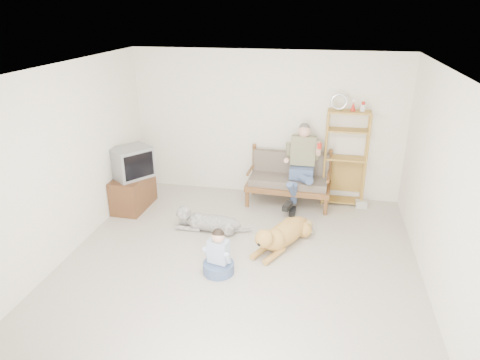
% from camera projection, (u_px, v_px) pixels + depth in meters
% --- Properties ---
extents(floor, '(5.50, 5.50, 0.00)m').
position_uv_depth(floor, '(236.00, 270.00, 5.93)').
color(floor, beige).
rests_on(floor, ground).
extents(ceiling, '(5.50, 5.50, 0.00)m').
position_uv_depth(ceiling, '(236.00, 72.00, 4.90)').
color(ceiling, white).
rests_on(ceiling, ground).
extents(wall_back, '(5.00, 0.00, 5.00)m').
position_uv_depth(wall_back, '(266.00, 125.00, 7.91)').
color(wall_back, white).
rests_on(wall_back, ground).
extents(wall_front, '(5.00, 0.00, 5.00)m').
position_uv_depth(wall_front, '(155.00, 331.00, 2.92)').
color(wall_front, white).
rests_on(wall_front, ground).
extents(wall_left, '(0.00, 5.50, 5.50)m').
position_uv_depth(wall_left, '(58.00, 167.00, 5.86)').
color(wall_left, white).
rests_on(wall_left, ground).
extents(wall_right, '(0.00, 5.50, 5.50)m').
position_uv_depth(wall_right, '(447.00, 197.00, 4.96)').
color(wall_right, white).
rests_on(wall_right, ground).
extents(loveseat, '(1.53, 0.76, 0.95)m').
position_uv_depth(loveseat, '(289.00, 178.00, 7.79)').
color(loveseat, brown).
rests_on(loveseat, ground).
extents(man, '(0.57, 0.82, 1.33)m').
position_uv_depth(man, '(300.00, 172.00, 7.50)').
color(man, '#485B85').
rests_on(man, loveseat).
extents(etagere, '(0.77, 0.34, 2.03)m').
position_uv_depth(etagere, '(345.00, 157.00, 7.64)').
color(etagere, gold).
rests_on(etagere, ground).
extents(book_stack, '(0.21, 0.15, 0.13)m').
position_uv_depth(book_stack, '(361.00, 204.00, 7.75)').
color(book_stack, silver).
rests_on(book_stack, ground).
extents(tv_stand, '(0.53, 0.92, 0.60)m').
position_uv_depth(tv_stand, '(133.00, 192.00, 7.67)').
color(tv_stand, brown).
rests_on(tv_stand, ground).
extents(crt_tv, '(0.79, 0.82, 0.53)m').
position_uv_depth(crt_tv, '(132.00, 162.00, 7.45)').
color(crt_tv, slate).
rests_on(crt_tv, tv_stand).
extents(wall_outlet, '(0.12, 0.02, 0.08)m').
position_uv_depth(wall_outlet, '(203.00, 173.00, 8.52)').
color(wall_outlet, white).
rests_on(wall_outlet, ground).
extents(golden_retriever, '(0.83, 1.45, 0.47)m').
position_uv_depth(golden_retriever, '(282.00, 235.00, 6.46)').
color(golden_retriever, '#C58944').
rests_on(golden_retriever, ground).
extents(shaggy_dog, '(1.32, 0.31, 0.39)m').
position_uv_depth(shaggy_dog, '(207.00, 221.00, 6.93)').
color(shaggy_dog, silver).
rests_on(shaggy_dog, ground).
extents(terrier, '(0.41, 0.50, 0.22)m').
position_uv_depth(terrier, '(303.00, 224.00, 6.99)').
color(terrier, silver).
rests_on(terrier, ground).
extents(child, '(0.43, 0.43, 0.67)m').
position_uv_depth(child, '(218.00, 257.00, 5.80)').
color(child, '#485B85').
rests_on(child, ground).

